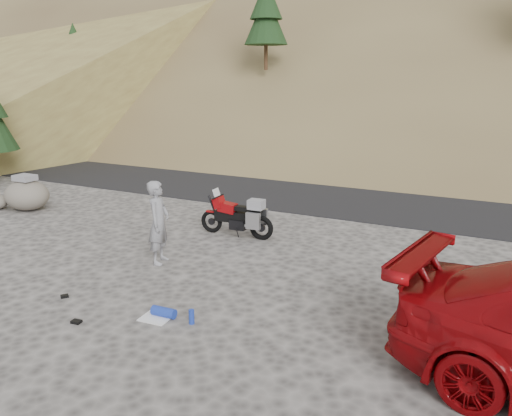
{
  "coord_description": "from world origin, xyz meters",
  "views": [
    {
      "loc": [
        6.38,
        -7.67,
        3.96
      ],
      "look_at": [
        1.4,
        2.24,
        1.0
      ],
      "focal_mm": 35.0,
      "sensor_mm": 36.0,
      "label": 1
    }
  ],
  "objects": [
    {
      "name": "gear_blue_mat",
      "position": [
        1.54,
        -1.5,
        0.09
      ],
      "size": [
        0.44,
        0.19,
        0.17
      ],
      "primitive_type": "cylinder",
      "rotation": [
        0.0,
        1.57,
        0.04
      ],
      "color": "#1B35A4",
      "rests_on": "ground"
    },
    {
      "name": "motorcycle",
      "position": [
        0.6,
        2.91,
        0.51
      ],
      "size": [
        2.02,
        0.63,
        1.2
      ],
      "rotation": [
        0.0,
        0.0,
        0.05
      ],
      "color": "black",
      "rests_on": "ground"
    },
    {
      "name": "gear_glove_a",
      "position": [
        0.38,
        -2.33,
        0.02
      ],
      "size": [
        0.17,
        0.13,
        0.05
      ],
      "primitive_type": "cube",
      "rotation": [
        0.0,
        0.0,
        0.13
      ],
      "color": "black",
      "rests_on": "ground"
    },
    {
      "name": "gear_bottle",
      "position": [
        2.09,
        -1.5,
        0.12
      ],
      "size": [
        0.11,
        0.11,
        0.25
      ],
      "primitive_type": "cylinder",
      "rotation": [
        0.0,
        0.0,
        0.21
      ],
      "color": "#1B35A4",
      "rests_on": "ground"
    },
    {
      "name": "boulder",
      "position": [
        -6.39,
        2.31,
        0.47
      ],
      "size": [
        1.6,
        1.44,
        1.09
      ],
      "rotation": [
        0.0,
        0.0,
        -0.2
      ],
      "color": "#5F5A51",
      "rests_on": "ground"
    },
    {
      "name": "man",
      "position": [
        -0.08,
        0.54,
        0.0
      ],
      "size": [
        0.59,
        0.75,
        1.82
      ],
      "primitive_type": "imported",
      "rotation": [
        0.0,
        0.0,
        1.84
      ],
      "color": "gray",
      "rests_on": "ground"
    },
    {
      "name": "road",
      "position": [
        0.0,
        9.0,
        0.0
      ],
      "size": [
        120.0,
        7.0,
        0.05
      ],
      "primitive_type": "cube",
      "color": "black",
      "rests_on": "ground"
    },
    {
      "name": "gear_white_cloth",
      "position": [
        1.45,
        -1.6,
        0.01
      ],
      "size": [
        0.52,
        0.47,
        0.02
      ],
      "primitive_type": "cube",
      "rotation": [
        0.0,
        0.0,
        0.07
      ],
      "color": "white",
      "rests_on": "ground"
    },
    {
      "name": "gear_glove_b",
      "position": [
        -0.57,
        -1.7,
        0.02
      ],
      "size": [
        0.16,
        0.17,
        0.05
      ],
      "primitive_type": "cube",
      "rotation": [
        0.0,
        0.0,
        0.92
      ],
      "color": "black",
      "rests_on": "ground"
    },
    {
      "name": "ground",
      "position": [
        0.0,
        0.0,
        0.0
      ],
      "size": [
        140.0,
        140.0,
        0.0
      ],
      "primitive_type": "plane",
      "color": "#44413F",
      "rests_on": "ground"
    }
  ]
}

